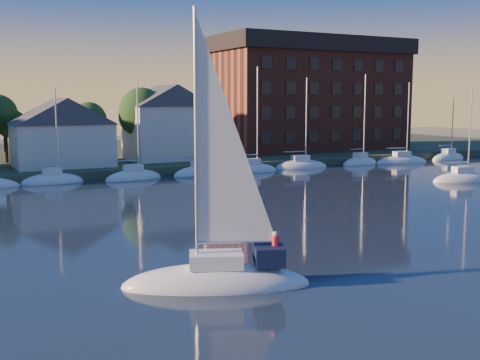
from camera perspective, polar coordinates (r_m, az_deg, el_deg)
shoreline_land at (r=93.64m, az=-15.00°, el=1.93°), size 160.00×50.00×2.00m
wooden_dock at (r=71.51m, az=-10.89°, el=0.36°), size 120.00×3.00×1.00m
clubhouse_centre at (r=74.45m, az=-16.55°, el=4.43°), size 11.55×8.40×8.08m
clubhouse_east at (r=80.22m, az=-6.97°, el=5.52°), size 10.50×8.40×9.80m
condo_block at (r=97.54m, az=6.27°, el=8.12°), size 31.00×17.00×17.40m
tree_line at (r=82.09m, az=-11.93°, el=6.28°), size 93.40×5.40×8.90m
moored_fleet at (r=69.96m, az=-7.04°, el=0.36°), size 95.50×2.40×12.05m
hero_sailboat at (r=29.12m, az=-1.98°, el=-8.91°), size 9.49×6.26×14.15m
drifting_sailboat_right at (r=70.03m, az=20.29°, el=-0.05°), size 7.26×4.05×11.06m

